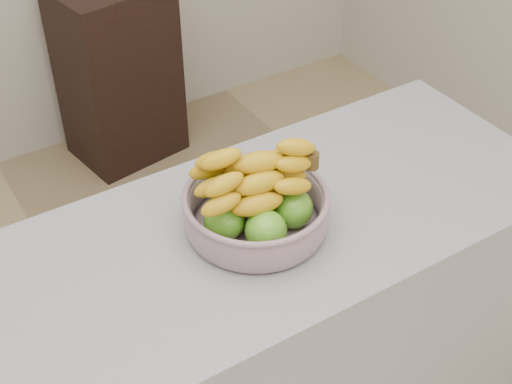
% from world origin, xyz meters
% --- Properties ---
extents(cabinet, '(0.50, 0.43, 0.81)m').
position_xyz_m(cabinet, '(0.57, 1.78, 0.40)').
color(cabinet, black).
rests_on(cabinet, ground).
extents(fruit_bowl, '(0.32, 0.32, 0.20)m').
position_xyz_m(fruit_bowl, '(0.24, 0.12, 0.96)').
color(fruit_bowl, '#AAB4CC').
rests_on(fruit_bowl, counter).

